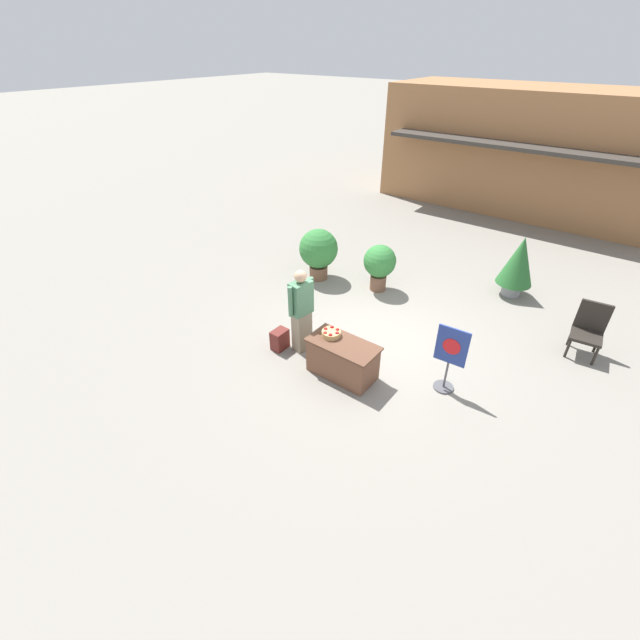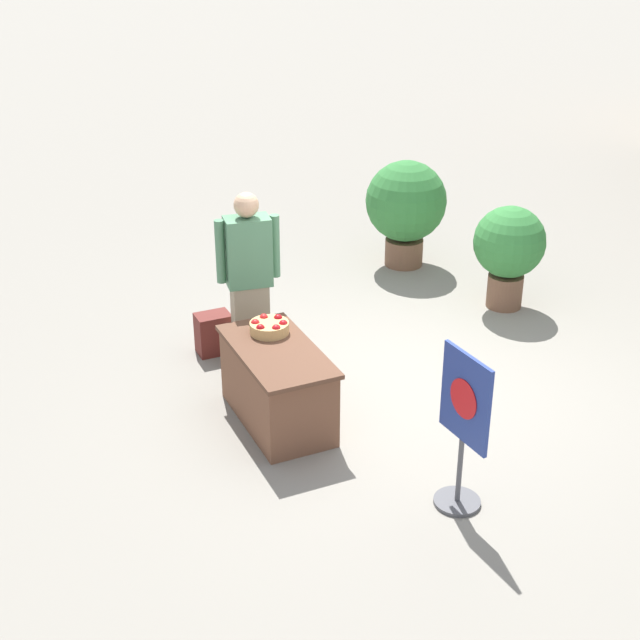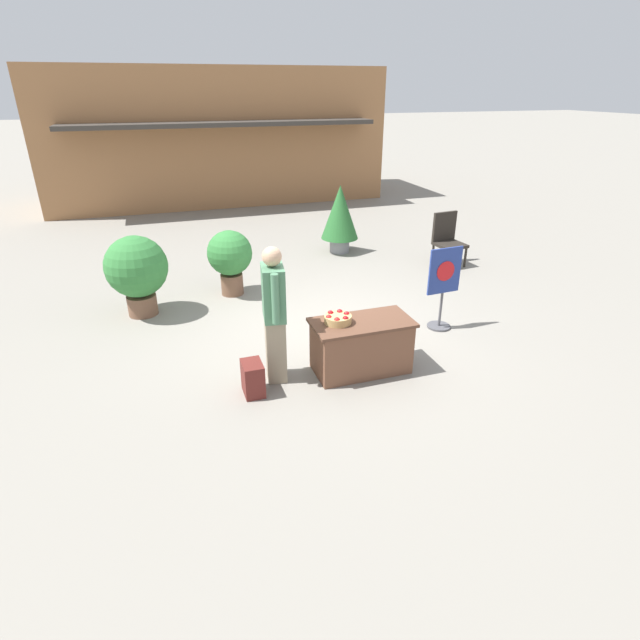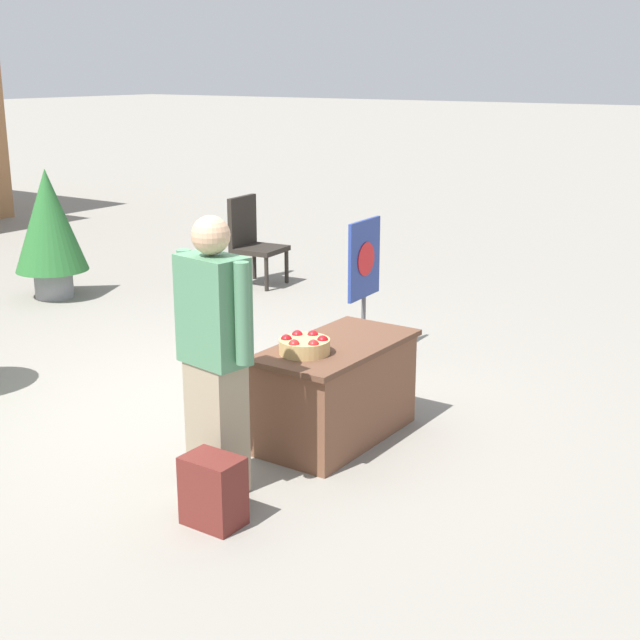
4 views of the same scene
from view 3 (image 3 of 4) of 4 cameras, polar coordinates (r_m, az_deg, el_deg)
ground_plane at (r=7.67m, az=0.74°, el=-1.24°), size 120.00×120.00×0.00m
storefront_building at (r=17.38m, az=-11.96°, el=19.98°), size 10.20×4.52×3.94m
display_table at (r=6.50m, az=4.72°, el=-2.94°), size 1.29×0.66×0.71m
apple_basket at (r=6.26m, az=2.06°, el=0.18°), size 0.35×0.35×0.13m
person_visitor at (r=6.09m, az=-5.25°, el=0.67°), size 0.32×0.60×1.75m
backpack at (r=6.12m, az=-7.68°, el=-6.62°), size 0.24×0.34×0.42m
poster_board at (r=7.73m, az=13.90°, el=3.77°), size 0.55×0.36×1.28m
patio_chair at (r=10.78m, az=14.34°, el=9.17°), size 0.60×0.60×1.07m
potted_plant_far_right at (r=11.19m, az=2.30°, el=11.96°), size 0.82×0.82×1.49m
potted_plant_near_right at (r=8.46m, az=-20.21°, el=5.44°), size 0.98×0.98×1.31m
potted_plant_far_left at (r=8.94m, az=-10.25°, el=7.17°), size 0.79×0.79×1.16m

